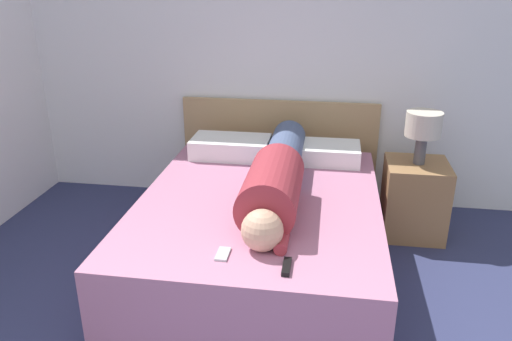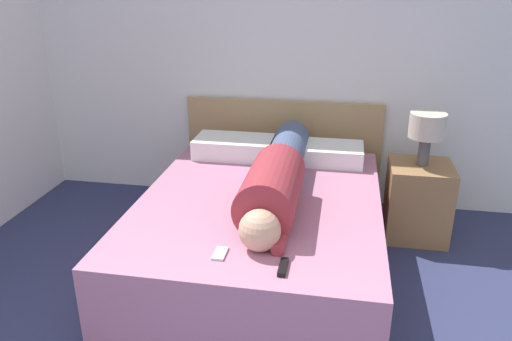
% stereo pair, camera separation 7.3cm
% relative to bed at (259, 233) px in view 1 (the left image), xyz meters
% --- Properties ---
extents(wall_back, '(5.15, 0.06, 2.60)m').
position_rel_bed_xyz_m(wall_back, '(-0.17, 1.22, 1.04)').
color(wall_back, white).
rests_on(wall_back, ground_plane).
extents(bed, '(1.55, 2.00, 0.53)m').
position_rel_bed_xyz_m(bed, '(0.00, 0.00, 0.00)').
color(bed, '#B2708E').
rests_on(bed, ground_plane).
extents(headboard, '(1.67, 0.04, 0.89)m').
position_rel_bed_xyz_m(headboard, '(0.00, 1.15, 0.18)').
color(headboard, tan).
rests_on(headboard, ground_plane).
extents(nightstand, '(0.45, 0.45, 0.58)m').
position_rel_bed_xyz_m(nightstand, '(1.09, 0.67, 0.03)').
color(nightstand, olive).
rests_on(nightstand, ground_plane).
extents(table_lamp, '(0.26, 0.26, 0.39)m').
position_rel_bed_xyz_m(table_lamp, '(1.09, 0.67, 0.60)').
color(table_lamp, '#4C4C51').
rests_on(table_lamp, nightstand).
extents(person_lying, '(0.34, 1.70, 0.34)m').
position_rel_bed_xyz_m(person_lying, '(0.11, 0.02, 0.41)').
color(person_lying, tan).
rests_on(person_lying, bed).
extents(pillow_near_headboard, '(0.61, 0.35, 0.15)m').
position_rel_bed_xyz_m(pillow_near_headboard, '(-0.34, 0.75, 0.34)').
color(pillow_near_headboard, white).
rests_on(pillow_near_headboard, bed).
extents(pillow_second, '(0.58, 0.35, 0.14)m').
position_rel_bed_xyz_m(pillow_second, '(0.38, 0.75, 0.33)').
color(pillow_second, white).
rests_on(pillow_second, bed).
extents(tv_remote, '(0.04, 0.15, 0.02)m').
position_rel_bed_xyz_m(tv_remote, '(0.25, -0.81, 0.28)').
color(tv_remote, black).
rests_on(tv_remote, bed).
extents(cell_phone, '(0.06, 0.13, 0.01)m').
position_rel_bed_xyz_m(cell_phone, '(-0.09, -0.73, 0.27)').
color(cell_phone, '#B2B7BC').
rests_on(cell_phone, bed).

